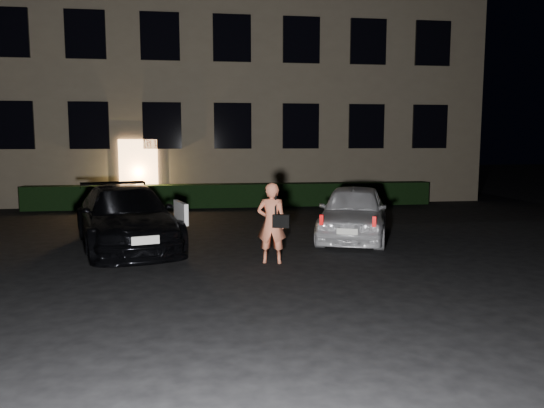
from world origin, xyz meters
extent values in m
plane|color=black|center=(0.00, 0.00, 0.00)|extent=(80.00, 80.00, 0.00)
cube|color=#695C4B|center=(0.00, 15.00, 6.00)|extent=(20.00, 8.00, 12.00)
cube|color=#FDB068|center=(-3.50, 10.94, 1.25)|extent=(1.40, 0.10, 2.50)
cube|color=black|center=(-7.80, 10.94, 3.00)|extent=(1.40, 0.10, 1.70)
cube|color=black|center=(-5.20, 10.94, 3.00)|extent=(1.40, 0.10, 1.70)
cube|color=black|center=(-2.60, 10.94, 3.00)|extent=(1.40, 0.10, 1.70)
cube|color=black|center=(0.00, 10.94, 3.00)|extent=(1.40, 0.10, 1.70)
cube|color=black|center=(2.60, 10.94, 3.00)|extent=(1.40, 0.10, 1.70)
cube|color=black|center=(5.20, 10.94, 3.00)|extent=(1.40, 0.10, 1.70)
cube|color=black|center=(7.80, 10.94, 3.00)|extent=(1.40, 0.10, 1.70)
cube|color=black|center=(-7.80, 10.94, 6.20)|extent=(1.40, 0.10, 1.70)
cube|color=black|center=(-5.20, 10.94, 6.20)|extent=(1.40, 0.10, 1.70)
cube|color=black|center=(-2.60, 10.94, 6.20)|extent=(1.40, 0.10, 1.70)
cube|color=black|center=(0.00, 10.94, 6.20)|extent=(1.40, 0.10, 1.70)
cube|color=black|center=(2.60, 10.94, 6.20)|extent=(1.40, 0.10, 1.70)
cube|color=black|center=(5.20, 10.94, 6.20)|extent=(1.40, 0.10, 1.70)
cube|color=black|center=(7.80, 10.94, 6.20)|extent=(1.40, 0.10, 1.70)
cube|color=black|center=(0.00, 10.50, 0.42)|extent=(15.00, 0.70, 0.85)
imported|color=black|center=(-2.99, 3.31, 0.71)|extent=(3.21, 5.25, 1.42)
cube|color=white|center=(-1.72, 2.72, 0.88)|extent=(0.36, 1.00, 0.47)
cube|color=silver|center=(-2.32, 0.86, 0.62)|extent=(0.51, 0.18, 0.16)
imported|color=silver|center=(2.54, 3.66, 0.68)|extent=(2.91, 4.32, 1.37)
cube|color=red|center=(1.34, 2.07, 0.75)|extent=(0.10, 0.08, 0.23)
cube|color=red|center=(2.41, 1.67, 0.75)|extent=(0.10, 0.08, 0.23)
cube|color=silver|center=(1.86, 1.82, 0.52)|extent=(0.44, 0.20, 0.13)
imported|color=#E87A55|center=(0.13, 1.32, 0.82)|extent=(0.68, 0.53, 1.64)
cube|color=black|center=(0.30, 1.16, 0.88)|extent=(0.36, 0.23, 0.26)
cube|color=black|center=(0.21, 1.22, 1.25)|extent=(0.05, 0.06, 0.51)
camera|label=1|loc=(-1.32, -9.15, 2.50)|focal=35.00mm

